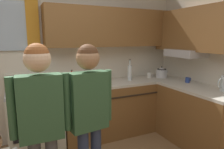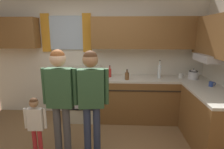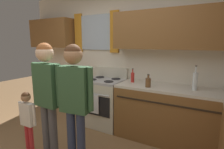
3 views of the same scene
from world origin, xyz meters
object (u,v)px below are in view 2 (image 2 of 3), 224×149
Objects in this scene: stovetop_kettle at (193,74)px; small_child at (36,121)px; bottle_squat_brown at (127,76)px; adult_holding_child at (60,92)px; stove_oven at (83,97)px; mug_ceramic_white at (181,76)px; bottle_tall_clear at (159,71)px; mug_cobalt_blue at (211,84)px; adult_in_plaid at (91,92)px; bottle_sauce_red at (110,73)px.

small_child is (-2.63, -1.34, -0.41)m from stovetop_kettle.
adult_holding_child is at bearing -130.03° from bottle_squat_brown.
mug_ceramic_white is (2.02, 0.04, 0.48)m from stove_oven.
mug_ceramic_white reaches higher than small_child.
stove_oven is at bearing -178.85° from mug_ceramic_white.
bottle_tall_clear is 0.97m from mug_cobalt_blue.
bottle_squat_brown is 1.12m from mug_ceramic_white.
small_child is at bearing -173.09° from adult_in_plaid.
bottle_tall_clear is 3.20× the size of mug_cobalt_blue.
bottle_tall_clear reaches higher than mug_ceramic_white.
bottle_tall_clear is at bearing -174.40° from mug_ceramic_white.
stovetop_kettle reaches higher than mug_cobalt_blue.
bottle_sauce_red is 0.90× the size of stovetop_kettle.
small_child is (-1.31, -1.21, -0.39)m from bottle_squat_brown.
mug_ceramic_white is at bearing 38.96° from adult_in_plaid.
mug_cobalt_blue is at bearing -15.72° from bottle_squat_brown.
adult_holding_child is at bearing -91.91° from stove_oven.
adult_in_plaid is at bearing -146.06° from stovetop_kettle.
mug_ceramic_white is 2.10m from adult_in_plaid.
adult_holding_child is at bearing -175.94° from adult_in_plaid.
mug_ceramic_white is at bearing 118.56° from mug_cobalt_blue.
adult_in_plaid is (-0.18, -1.31, -0.00)m from bottle_sauce_red.
bottle_squat_brown is at bearing -166.10° from bottle_tall_clear.
adult_in_plaid is 0.89m from small_child.
stovetop_kettle is (0.22, -0.07, 0.05)m from mug_ceramic_white.
bottle_tall_clear is at bearing 13.90° from bottle_squat_brown.
stove_oven is at bearing 166.39° from mug_cobalt_blue.
bottle_squat_brown reaches higher than mug_ceramic_white.
bottle_sauce_red reaches higher than small_child.
stove_oven reaches higher than mug_ceramic_white.
small_child is at bearing -163.69° from mug_cobalt_blue.
small_child is (-0.40, -1.37, 0.12)m from stove_oven.
bottle_tall_clear is (1.57, -0.00, 0.57)m from stove_oven.
adult_holding_child is at bearing -146.81° from mug_ceramic_white.
stove_oven is at bearing 179.17° from stovetop_kettle.
bottle_tall_clear is at bearing 34.83° from small_child.
mug_ceramic_white is 0.13× the size of small_child.
adult_holding_child is at bearing -114.42° from bottle_sauce_red.
adult_holding_child is (-1.61, -1.30, -0.04)m from bottle_tall_clear.
bottle_sauce_red reaches higher than mug_ceramic_white.
bottle_squat_brown is (-0.65, -0.16, -0.06)m from bottle_tall_clear.
small_child is (-0.96, -1.41, -0.41)m from bottle_sauce_red.
bottle_squat_brown is at bearing -10.22° from stove_oven.
adult_in_plaid is 1.69× the size of small_child.
bottle_tall_clear is 1.79× the size of bottle_squat_brown.
bottle_tall_clear is 0.67m from stovetop_kettle.
bottle_sauce_red is 0.40m from bottle_squat_brown.
stove_oven is 1.67m from bottle_tall_clear.
mug_ceramic_white is 2.82m from small_child.
adult_holding_child reaches higher than bottle_tall_clear.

